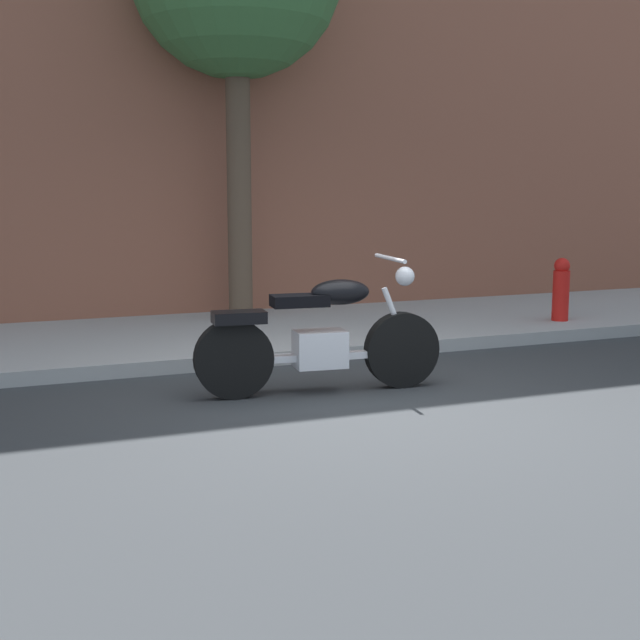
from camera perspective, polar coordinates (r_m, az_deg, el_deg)
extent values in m
plane|color=#303335|center=(7.10, 2.62, -5.57)|extent=(60.00, 60.00, 0.00)
cube|color=#9E9E9E|center=(9.92, -4.75, -0.98)|extent=(18.86, 2.88, 0.14)
cylinder|color=black|center=(7.63, 5.45, -1.99)|extent=(0.68, 0.20, 0.67)
cylinder|color=black|center=(7.23, -5.75, -2.61)|extent=(0.68, 0.20, 0.67)
cube|color=silver|center=(7.39, 0.00, -1.92)|extent=(0.47, 0.32, 0.32)
cube|color=silver|center=(7.40, 0.00, -2.45)|extent=(1.36, 0.22, 0.06)
ellipsoid|color=black|center=(7.36, 1.35, 1.86)|extent=(0.54, 0.31, 0.22)
cube|color=black|center=(7.27, -1.36, 1.30)|extent=(0.50, 0.29, 0.10)
cube|color=black|center=(7.17, -5.41, 0.19)|extent=(0.46, 0.28, 0.10)
cylinder|color=silver|center=(7.56, 5.06, 0.07)|extent=(0.27, 0.08, 0.58)
cylinder|color=silver|center=(7.48, 4.68, 4.11)|extent=(0.11, 0.70, 0.04)
sphere|color=silver|center=(7.54, 5.66, 2.91)|extent=(0.17, 0.17, 0.17)
cylinder|color=silver|center=(7.49, -2.18, -2.55)|extent=(0.81, 0.17, 0.09)
cylinder|color=brown|center=(10.62, -5.40, 9.02)|extent=(0.30, 0.30, 3.59)
cylinder|color=red|center=(10.84, 15.68, 1.20)|extent=(0.20, 0.20, 0.75)
sphere|color=red|center=(10.79, 15.78, 3.49)|extent=(0.19, 0.19, 0.19)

